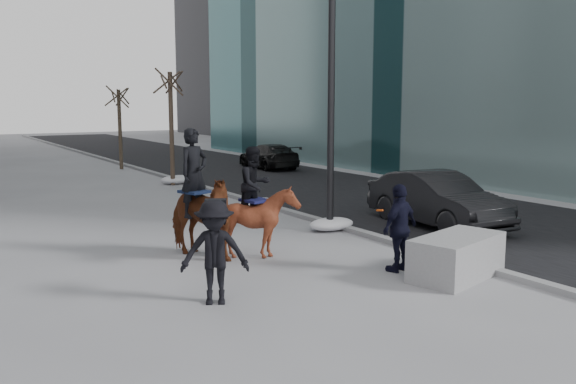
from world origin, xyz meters
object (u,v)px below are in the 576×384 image
planter (457,257)px  mounted_left (197,211)px  car_near (437,199)px  mounted_right (258,213)px

planter → mounted_left: size_ratio=0.73×
planter → mounted_left: bearing=132.2°
planter → mounted_left: 5.42m
car_near → mounted_right: (-5.76, -0.38, 0.23)m
mounted_left → mounted_right: (1.14, -0.61, -0.07)m
planter → mounted_left: (-3.61, 3.99, 0.63)m
planter → car_near: bearing=48.8°
planter → mounted_right: bearing=126.2°
car_near → mounted_right: mounted_right is taller
planter → mounted_right: 4.22m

